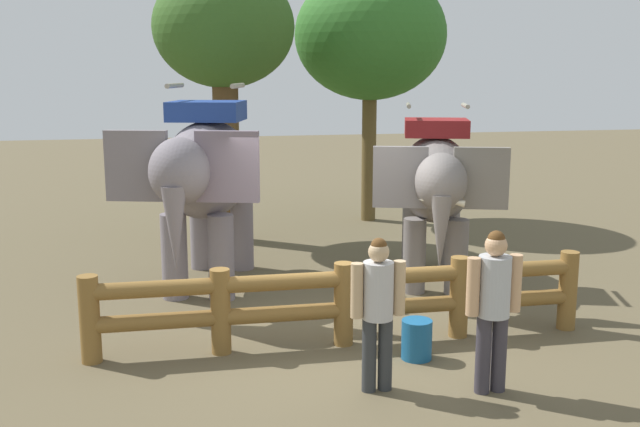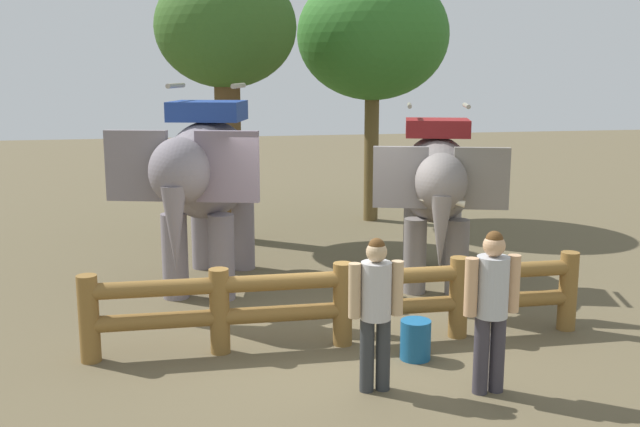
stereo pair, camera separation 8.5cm
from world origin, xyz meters
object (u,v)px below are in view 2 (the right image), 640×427
feed_bucket (415,340)px  elephant_center (436,184)px  elephant_near_left (206,175)px  tourist_man_in_blue (376,304)px  tree_back_center (226,33)px  log_fence (343,298)px  tourist_woman_in_black (492,300)px  tree_far_left (373,36)px

feed_bucket → elephant_center: bearing=66.4°
elephant_near_left → tourist_man_in_blue: elephant_near_left is taller
tree_back_center → log_fence: bearing=-81.7°
tourist_woman_in_black → feed_bucket: bearing=114.1°
tree_far_left → elephant_center: bearing=-93.8°
tourist_woman_in_black → feed_bucket: 1.38m
tourist_woman_in_black → tourist_man_in_blue: (-1.17, 0.28, -0.05)m
elephant_near_left → log_fence: bearing=-62.5°
elephant_near_left → tourist_man_in_blue: (1.54, -4.30, -0.82)m
tree_back_center → tree_far_left: bearing=22.7°
log_fence → tree_back_center: bearing=98.3°
elephant_near_left → tree_back_center: tree_back_center is taller
log_fence → elephant_near_left: elephant_near_left is taller
tourist_man_in_blue → log_fence: bearing=91.4°
elephant_near_left → tourist_woman_in_black: (2.72, -4.58, -0.77)m
elephant_near_left → tree_far_left: bearing=50.0°
tourist_woman_in_black → tree_far_left: (1.20, 9.24, 3.10)m
tourist_woman_in_black → tree_back_center: size_ratio=0.33×
elephant_near_left → feed_bucket: 4.47m
tourist_woman_in_black → tree_far_left: tree_far_left is taller
tourist_man_in_blue → tree_far_left: 9.78m
log_fence → tree_far_left: bearing=72.3°
feed_bucket → tree_far_left: bearing=78.5°
tree_far_left → elephant_near_left: bearing=-130.0°
tourist_woman_in_black → tourist_man_in_blue: tourist_woman_in_black is taller
tourist_man_in_blue → elephant_near_left: bearing=109.7°
tree_far_left → feed_bucket: 9.22m
elephant_near_left → tree_back_center: bearing=79.6°
tourist_woman_in_black → tourist_man_in_blue: bearing=166.6°
elephant_near_left → tree_far_left: 6.52m
tourist_woman_in_black → tree_far_left: 9.81m
log_fence → elephant_near_left: bearing=117.5°
tree_far_left → tree_back_center: size_ratio=1.04×
feed_bucket → elephant_near_left: bearing=122.5°
tourist_woman_in_black → tourist_man_in_blue: size_ratio=1.05×
log_fence → tourist_man_in_blue: bearing=-88.6°
log_fence → tourist_woman_in_black: bearing=-54.2°
tourist_woman_in_black → feed_bucket: size_ratio=3.70×
elephant_center → tree_back_center: tree_back_center is taller
elephant_center → log_fence: bearing=-130.8°
tree_far_left → tree_back_center: tree_far_left is taller
elephant_center → feed_bucket: bearing=-113.6°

